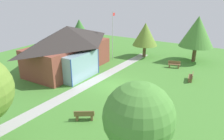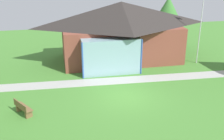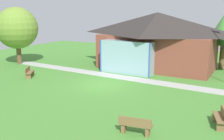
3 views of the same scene
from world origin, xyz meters
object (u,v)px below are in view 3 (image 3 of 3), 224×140
Objects in this scene: pavilion at (155,40)px; bench_front_right at (135,126)px; bench_lawn_far_right at (221,118)px; bench_mid_left at (29,73)px; tree_west_hedge at (17,28)px; tree_behind_pavilion_right at (224,29)px.

pavilion is 7.31× the size of bench_front_right.
bench_lawn_far_right and bench_front_right have the same top height.
pavilion is 7.56× the size of bench_mid_left.
bench_mid_left is 7.18m from tree_west_hedge.
bench_front_right is (11.92, -5.11, 0.00)m from bench_mid_left.
tree_west_hedge is at bearing -157.46° from bench_mid_left.
bench_mid_left is 12.97m from bench_front_right.
tree_west_hedge is at bearing 57.05° from bench_lawn_far_right.
bench_mid_left is at bearing -34.68° from tree_west_hedge.
bench_lawn_far_right is 1.04× the size of bench_mid_left.
bench_mid_left is (-15.11, 2.37, 0.00)m from bench_lawn_far_right.
pavilion is 14.26m from bench_front_right.
tree_behind_pavilion_right is 0.91× the size of tree_west_hedge.
bench_mid_left is 0.97× the size of bench_front_right.
tree_behind_pavilion_right is (5.60, 2.87, 1.05)m from pavilion.
tree_behind_pavilion_right reaches higher than bench_mid_left.
pavilion is 11.71m from bench_mid_left.
pavilion reaches higher than bench_mid_left.
bench_front_right is at bearing -95.39° from tree_behind_pavilion_right.
bench_front_right is 0.29× the size of tree_behind_pavilion_right.
bench_lawn_far_right is (7.25, -10.72, -2.34)m from pavilion.
tree_behind_pavilion_right reaches higher than bench_front_right.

